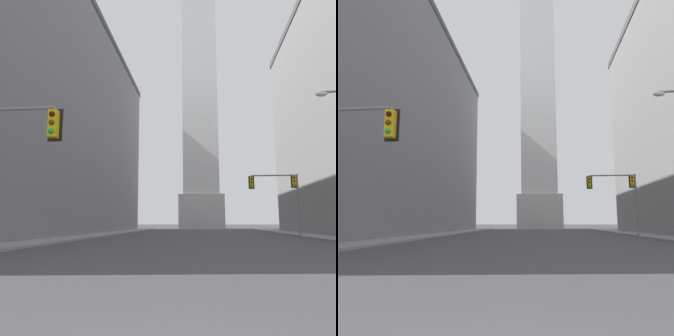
% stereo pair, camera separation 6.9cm
% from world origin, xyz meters
% --- Properties ---
extents(sidewalk_left, '(5.00, 79.68, 0.15)m').
position_xyz_m(sidewalk_left, '(-11.95, 23.90, 0.07)').
color(sidewalk_left, gray).
rests_on(sidewalk_left, ground_plane).
extents(obelisk, '(9.05, 9.05, 74.18)m').
position_xyz_m(obelisk, '(0.00, 66.40, 35.42)').
color(obelisk, silver).
rests_on(obelisk, ground_plane).
extents(traffic_light_mid_right, '(4.95, 0.52, 6.16)m').
position_xyz_m(traffic_light_mid_right, '(8.03, 31.09, 4.69)').
color(traffic_light_mid_right, slate).
rests_on(traffic_light_mid_right, ground_plane).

